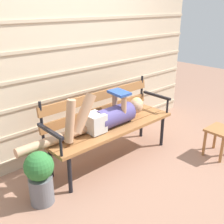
# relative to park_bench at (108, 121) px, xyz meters

# --- Properties ---
(ground_plane) EXTENTS (12.00, 12.00, 0.00)m
(ground_plane) POSITION_rel_park_bench_xyz_m (0.00, -0.14, -0.51)
(ground_plane) COLOR #936B56
(house_siding) EXTENTS (4.26, 0.08, 2.14)m
(house_siding) POSITION_rel_park_bench_xyz_m (0.00, 0.54, 0.56)
(house_siding) COLOR beige
(house_siding) RESTS_ON ground
(park_bench) EXTENTS (1.73, 0.51, 0.91)m
(park_bench) POSITION_rel_park_bench_xyz_m (0.00, 0.00, 0.00)
(park_bench) COLOR #9E6638
(park_bench) RESTS_ON ground
(reclining_person) EXTENTS (1.70, 0.26, 0.52)m
(reclining_person) POSITION_rel_park_bench_xyz_m (-0.11, -0.07, 0.11)
(reclining_person) COLOR #514784
(footstool) EXTENTS (0.35, 0.29, 0.38)m
(footstool) POSITION_rel_park_bench_xyz_m (1.09, -0.92, -0.22)
(footstool) COLOR #9E6638
(footstool) RESTS_ON ground
(potted_plant) EXTENTS (0.29, 0.29, 0.56)m
(potted_plant) POSITION_rel_park_bench_xyz_m (-1.06, -0.20, -0.20)
(potted_plant) COLOR slate
(potted_plant) RESTS_ON ground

